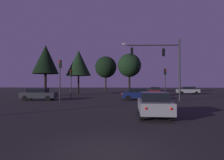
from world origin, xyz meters
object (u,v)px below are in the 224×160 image
Objects in this scene: traffic_light_corner_right at (71,78)px; car_nearside_lane at (154,104)px; traffic_signal_mast_arm at (163,59)px; tree_behind_sign at (129,65)px; traffic_light_corner_left at (60,73)px; car_parked_lot at (155,91)px; traffic_light_median at (165,77)px; tree_center_horizon at (46,59)px; car_far_lane at (188,90)px; car_crossing_right at (138,94)px; tree_right_cluster at (106,67)px; tree_left_far at (79,63)px; car_crossing_left at (39,94)px.

car_nearside_lane is at bearing -56.42° from traffic_light_corner_right.
traffic_signal_mast_arm is 17.17m from tree_behind_sign.
car_parked_lot is at bearing 48.36° from traffic_light_corner_left.
traffic_light_median is 0.98× the size of car_parked_lot.
traffic_light_corner_right is 0.91× the size of traffic_light_median.
tree_behind_sign is (8.11, 19.19, 2.61)m from traffic_light_corner_left.
tree_center_horizon is (-19.48, -1.60, 5.61)m from car_parked_lot.
car_far_lane is at bearing 68.25° from car_nearside_lane.
car_crossing_right is 0.99× the size of car_far_lane.
tree_right_cluster reaches higher than car_far_lane.
car_far_lane is at bearing 56.43° from traffic_light_median.
car_far_lane is at bearing 53.29° from car_crossing_right.
car_nearside_lane is 0.98× the size of car_parked_lot.
car_parked_lot is at bearing -147.28° from car_far_lane.
car_parked_lot is 0.54× the size of tree_behind_sign.
car_crossing_right is (-2.87, 1.63, -4.22)m from traffic_signal_mast_arm.
traffic_light_corner_right is (-0.28, 5.41, -0.45)m from traffic_light_corner_left.
tree_center_horizon is at bearing 126.95° from car_nearside_lane.
tree_center_horizon is 16.71m from tree_right_cluster.
tree_behind_sign is at bearing 18.03° from tree_left_far.
tree_behind_sign is 0.93× the size of tree_center_horizon.
traffic_light_median is 0.51× the size of tree_left_far.
car_parked_lot is 0.50× the size of tree_center_horizon.
traffic_light_corner_right is at bearing -97.57° from tree_right_cluster.
traffic_light_corner_left is 16.01m from traffic_light_median.
tree_center_horizon is at bearing -146.31° from tree_left_far.
car_crossing_left is at bearing 178.56° from traffic_signal_mast_arm.
car_far_lane is 19.64m from tree_right_cluster.
traffic_light_corner_right is 0.47× the size of tree_left_far.
car_nearside_lane is 0.49× the size of tree_center_horizon.
tree_left_far is at bearing 134.77° from traffic_signal_mast_arm.
car_parked_lot is at bearing 80.77° from car_nearside_lane.
tree_behind_sign is (-0.69, 15.14, 5.11)m from car_crossing_right.
tree_center_horizon reaches higher than tree_behind_sign.
tree_right_cluster is at bearing 55.78° from tree_center_horizon.
car_nearside_lane is at bearing -89.47° from car_crossing_right.
traffic_light_corner_right is at bearing -165.31° from traffic_light_median.
traffic_signal_mast_arm reaches higher than car_parked_lot.
traffic_light_median reaches higher than car_far_lane.
traffic_light_corner_left reaches higher than car_nearside_lane.
traffic_light_corner_left is 19.12m from car_parked_lot.
tree_behind_sign is at bearing 102.00° from traffic_signal_mast_arm.
traffic_light_corner_right reaches higher than car_crossing_left.
tree_center_horizon is (-6.61, 7.16, 3.55)m from traffic_light_corner_right.
traffic_light_corner_right is 15.70m from car_parked_lot.
traffic_light_corner_right is 0.90× the size of car_crossing_left.
tree_left_far is (-14.37, 1.81, 5.33)m from car_parked_lot.
car_nearside_lane is 0.53× the size of tree_behind_sign.
traffic_light_median is 7.03m from car_crossing_right.
traffic_light_median is 1.02× the size of car_far_lane.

